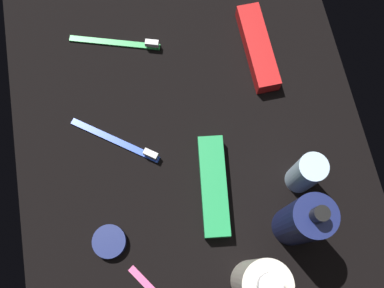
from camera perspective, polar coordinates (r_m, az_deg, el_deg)
ground_plane at (r=78.72cm, az=-0.00°, el=-0.73°), size 84.00×64.00×1.20cm
lotion_bottle at (r=69.46cm, az=14.53°, el=-10.00°), size 6.58×6.58×19.14cm
bodywash_bottle at (r=67.26cm, az=8.92°, el=-17.88°), size 6.90×6.90×19.36cm
deodorant_stick at (r=74.06cm, az=14.95°, el=-3.85°), size 4.80×4.80×10.69cm
toothbrush_green at (r=86.99cm, az=-9.59°, el=13.25°), size 6.48×17.55×2.10cm
toothbrush_blue at (r=78.94cm, az=-9.58°, el=0.23°), size 11.50×15.30×2.10cm
toothpaste_box_red at (r=85.10cm, az=8.77°, el=12.62°), size 17.67×4.68×3.20cm
toothpaste_box_green at (r=75.04cm, az=2.90°, el=-5.69°), size 18.02×6.59×3.20cm
cream_tin_left at (r=75.89cm, az=-10.97°, el=-12.70°), size 5.74×5.74×1.72cm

